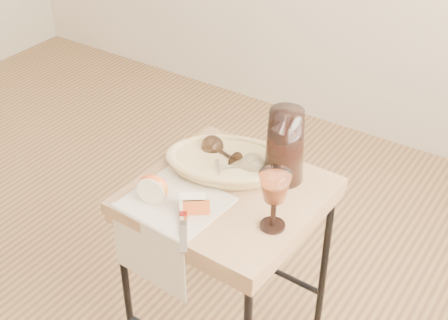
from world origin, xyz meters
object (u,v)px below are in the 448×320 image
Objects in this scene: tea_towel at (176,202)px; goblet_lying_a at (222,152)px; goblet_lying_b at (238,166)px; apple_half at (153,187)px; table_knife at (183,222)px; wine_goblet at (274,201)px; side_table at (227,272)px; pitcher at (285,145)px; bread_basket at (227,163)px.

goblet_lying_a is at bearing 92.81° from tea_towel.
apple_half is at bearing -168.07° from goblet_lying_b.
goblet_lying_a is at bearing 111.28° from goblet_lying_b.
table_knife is at bearing -37.55° from tea_towel.
goblet_lying_a is 0.33m from wine_goblet.
apple_half is (-0.15, -0.16, 0.38)m from side_table.
apple_half reaches higher than table_knife.
pitcher is 3.01× the size of apple_half.
goblet_lying_b is (0.08, 0.20, 0.04)m from tea_towel.
pitcher is (0.11, 0.08, 0.07)m from goblet_lying_b.
pitcher is (0.10, 0.15, 0.45)m from side_table.
table_knife is (-0.20, -0.13, -0.08)m from wine_goblet.
side_table is 0.40m from table_knife.
pitcher reaches higher than goblet_lying_a.
wine_goblet is at bearing 85.85° from table_knife.
tea_towel is at bearing -167.24° from wine_goblet.
goblet_lying_a is (-0.09, 0.10, 0.38)m from side_table.
apple_half reaches higher than bread_basket.
tea_towel is at bearing -122.50° from bread_basket.
table_knife reaches higher than tea_towel.
tea_towel is at bearing -124.48° from side_table.
side_table is at bearing 160.38° from wine_goblet.
wine_goblet is (0.28, -0.17, 0.04)m from goblet_lying_a.
pitcher is at bearing 112.38° from wine_goblet.
goblet_lying_a is at bearing 57.88° from apple_half.
wine_goblet reaches higher than goblet_lying_b.
side_table is at bearing 59.23° from tea_towel.
side_table is 5.73× the size of goblet_lying_b.
table_knife is at bearing -94.51° from pitcher.
apple_half is at bearing 90.09° from goblet_lying_a.
tea_towel is at bearing -168.63° from table_knife.
apple_half is at bearing -134.97° from bread_basket.
goblet_lying_b is 0.15m from pitcher.
wine_goblet is at bearing 16.47° from tea_towel.
wine_goblet is at bearing -78.77° from goblet_lying_b.
bread_basket is 1.23× the size of pitcher.
side_table is 0.37m from tea_towel.
goblet_lying_b is 0.24m from wine_goblet.
side_table is at bearing -79.50° from bread_basket.
goblet_lying_a is 0.26m from apple_half.
apple_half reaches higher than tea_towel.
goblet_lying_b reaches higher than table_knife.
tea_towel is 2.31× the size of goblet_lying_a.
goblet_lying_a is at bearing -152.26° from pitcher.
apple_half is at bearing -134.02° from side_table.
bread_basket is at bearing -145.04° from pitcher.
wine_goblet is (0.28, 0.06, 0.09)m from tea_towel.
pitcher is (0.16, 0.06, 0.09)m from bread_basket.
apple_half reaches higher than goblet_lying_a.
goblet_lying_a is 0.09m from goblet_lying_b.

